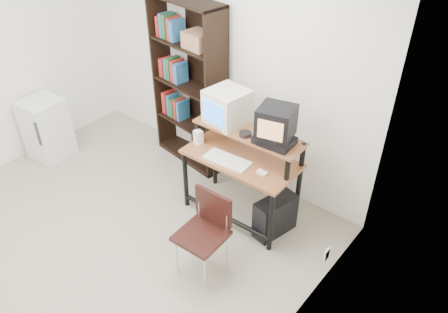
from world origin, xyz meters
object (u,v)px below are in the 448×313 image
Objects in this scene: crt_monitor at (227,107)px; mini_fridge at (47,128)px; crt_tv at (276,122)px; pc_tower at (275,216)px; computer_desk at (242,161)px; bookshelf at (191,84)px; school_chair at (206,226)px.

crt_monitor is 0.54× the size of mini_fridge.
pc_tower is (0.14, -0.11, -0.99)m from crt_tv.
crt_monitor is at bearing 156.93° from computer_desk.
bookshelf reaches higher than computer_desk.
pc_tower is at bearing 69.95° from school_chair.
crt_monitor is 1.20m from pc_tower.
bookshelf reaches higher than crt_tv.
school_chair is at bearing -94.45° from pc_tower.
crt_monitor is at bearing 163.14° from crt_tv.
crt_monitor is 1.22m from school_chair.
crt_monitor is 0.60m from crt_tv.
bookshelf is 1.94m from mini_fridge.
mini_fridge is at bearing -154.56° from crt_monitor.
crt_tv is (0.31, 0.09, 0.52)m from computer_desk.
computer_desk is 2.62× the size of pc_tower.
pc_tower is at bearing -52.01° from crt_tv.
bookshelf is at bearing 150.43° from crt_tv.
crt_tv reaches higher than mini_fridge.
bookshelf reaches higher than school_chair.
school_chair is at bearing -110.92° from crt_tv.
computer_desk is 0.59× the size of bookshelf.
bookshelf is (-1.13, 0.48, 0.33)m from computer_desk.
bookshelf is at bearing 163.38° from crt_monitor.
crt_tv reaches higher than pc_tower.
mini_fridge is (-2.57, -0.66, -0.30)m from computer_desk.
pc_tower is 0.56× the size of school_chair.
crt_tv is 1.50m from bookshelf.
mini_fridge is (-2.78, 0.13, -0.11)m from school_chair.
bookshelf is (-0.84, 0.36, -0.13)m from crt_monitor.
crt_tv is 0.48× the size of school_chair.
bookshelf is (-1.34, 1.27, 0.52)m from school_chair.
computer_desk is 0.56m from crt_monitor.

